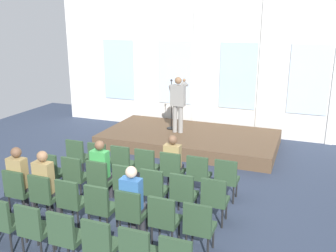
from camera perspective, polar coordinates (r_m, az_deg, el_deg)
The scene contains 36 objects.
ground_plane at distance 7.80m, azimuth -6.57°, elevation -12.42°, with size 15.40×15.40×0.00m, color #2D384C.
rear_partition at distance 12.48m, azimuth 6.00°, elevation 9.05°, with size 10.69×0.14×4.46m.
stage_platform at distance 11.36m, azimuth 3.31°, elevation -2.00°, with size 5.12×2.74×0.39m, color brown.
speaker at distance 11.13m, azimuth 1.54°, elevation 3.89°, with size 0.51×0.69×1.68m.
mic_stand at distance 11.64m, azimuth 0.51°, elevation 1.18°, with size 0.28×0.28×1.56m.
chair_r0_c0 at distance 9.32m, azimuth -13.53°, elevation -4.33°, with size 0.46×0.44×0.94m.
chair_r0_c1 at distance 9.00m, azimuth -10.33°, elevation -4.86°, with size 0.46×0.44×0.94m.
chair_r0_c2 at distance 8.72m, azimuth -6.91°, elevation -5.42°, with size 0.46×0.44×0.94m.
chair_r0_c3 at distance 8.46m, azimuth -3.26°, elevation -5.99°, with size 0.46×0.44×0.94m.
chair_r0_c4 at distance 8.25m, azimuth 0.60°, elevation -6.56°, with size 0.46×0.44×0.94m.
audience_r0_c4 at distance 8.25m, azimuth 0.81°, elevation -5.17°, with size 0.36×0.39×1.29m.
chair_r0_c5 at distance 8.08m, azimuth 4.66°, elevation -7.13°, with size 0.46×0.44×0.94m.
chair_r0_c6 at distance 7.94m, azimuth 8.88°, elevation -7.69°, with size 0.46×0.44×0.94m.
chair_r1_c0 at distance 8.57m, azimuth -17.29°, elevation -6.43°, with size 0.46×0.44×0.94m.
chair_r1_c1 at distance 8.23m, azimuth -13.94°, elevation -7.12°, with size 0.46×0.44×0.94m.
chair_r1_c2 at distance 7.92m, azimuth -10.30°, elevation -7.84°, with size 0.46×0.44×0.94m.
audience_r1_c2 at distance 7.90m, azimuth -10.08°, elevation -6.25°, with size 0.36×0.39×1.34m.
chair_r1_c3 at distance 7.64m, azimuth -6.37°, elevation -8.58°, with size 0.46×0.44×0.94m.
chair_r1_c4 at distance 7.40m, azimuth -2.15°, elevation -9.33°, with size 0.46×0.44×0.94m.
chair_r1_c5 at distance 7.21m, azimuth 2.35°, elevation -10.07°, with size 0.46×0.44×0.94m.
chair_r1_c6 at distance 7.06m, azimuth 7.09°, elevation -10.78°, with size 0.46×0.44×0.94m.
chair_r2_c0 at distance 7.89m, azimuth -21.78°, elevation -8.88°, with size 0.46×0.44×0.94m.
audience_r2_c0 at distance 7.85m, azimuth -21.56°, elevation -7.19°, with size 0.36×0.39×1.37m.
chair_r2_c1 at distance 7.51m, azimuth -18.32°, elevation -9.79°, with size 0.46×0.44×0.94m.
audience_r2_c1 at distance 7.47m, azimuth -18.09°, elevation -8.01°, with size 0.36×0.39×1.37m.
chair_r2_c2 at distance 7.17m, azimuth -14.49°, elevation -10.75°, with size 0.46×0.44×0.94m.
chair_r2_c3 at distance 6.86m, azimuth -10.27°, elevation -11.75°, with size 0.46×0.44×0.94m.
chair_r2_c4 at distance 6.60m, azimuth -5.64°, elevation -12.77°, with size 0.46×0.44×0.94m.
audience_r2_c4 at distance 6.56m, azimuth -5.37°, elevation -10.88°, with size 0.36×0.39×1.34m.
chair_r2_c5 at distance 6.38m, azimuth -0.63°, elevation -13.77°, with size 0.46×0.44×0.94m.
chair_r2_c6 at distance 6.21m, azimuth 4.75°, elevation -14.72°, with size 0.46×0.44×0.94m.
chair_r3_c1 at distance 6.87m, azimuth -23.66°, elevation -12.92°, with size 0.46×0.44×0.94m.
chair_r3_c2 at distance 6.49m, azimuth -19.71°, elevation -14.23°, with size 0.46×0.44×0.94m.
chair_r3_c3 at distance 6.15m, azimuth -15.24°, elevation -15.62°, with size 0.46×0.44×0.94m.
chair_r3_c4 at distance 5.85m, azimuth -10.21°, elevation -17.05°, with size 0.46×0.44×0.94m.
chair_r3_c5 at distance 5.60m, azimuth -4.61°, elevation -18.47°, with size 0.46×0.44×0.94m.
Camera 1 is at (3.26, -6.05, 3.70)m, focal length 40.08 mm.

